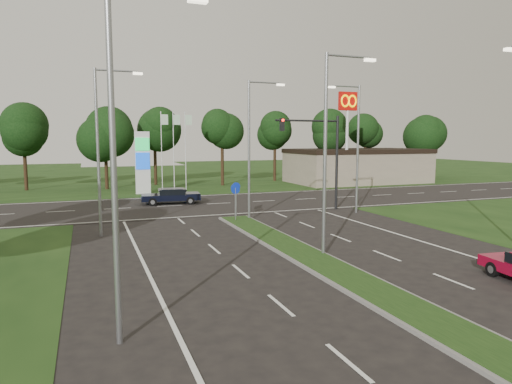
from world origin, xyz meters
name	(u,v)px	position (x,y,z in m)	size (l,w,h in m)	color
ground	(391,302)	(0.00, 0.00, 0.00)	(160.00, 160.00, 0.00)	black
verge_far	(153,176)	(0.00, 55.00, 0.00)	(160.00, 50.00, 0.02)	#183311
cross_road	(207,204)	(0.00, 24.00, 0.00)	(160.00, 12.00, 0.02)	black
median_kerb	(330,268)	(0.00, 4.00, 0.06)	(2.00, 26.00, 0.12)	slate
commercial_building	(357,166)	(22.00, 36.00, 2.00)	(16.00, 9.00, 4.00)	gray
streetlight_median_near	(329,144)	(1.00, 6.00, 5.08)	(2.53, 0.22, 9.00)	gray
streetlight_median_far	(252,142)	(1.00, 16.00, 5.08)	(2.53, 0.22, 9.00)	gray
streetlight_left_near	(121,147)	(-8.30, 0.00, 5.08)	(2.53, 0.22, 9.00)	gray
streetlight_left_far	(102,143)	(-8.30, 14.00, 5.08)	(2.53, 0.22, 9.00)	gray
streetlight_right_far	(356,142)	(8.80, 16.00, 5.08)	(2.53, 0.22, 9.00)	gray
traffic_signal	(322,148)	(7.19, 18.00, 4.65)	(5.10, 0.42, 7.00)	black
median_signs	(236,194)	(0.00, 16.40, 1.71)	(1.16, 1.76, 2.38)	gray
gas_pylon	(145,161)	(-3.79, 33.05, 3.20)	(5.80, 1.26, 8.00)	silver
mcdonalds_sign	(348,114)	(18.00, 31.97, 7.99)	(2.20, 0.47, 10.40)	silver
treeline_far	(172,125)	(0.10, 39.93, 6.83)	(6.00, 6.00, 9.90)	black
navy_sedan	(171,196)	(-2.71, 25.14, 0.69)	(4.81, 2.35, 1.28)	black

